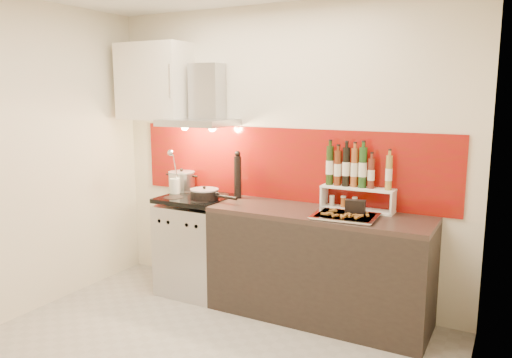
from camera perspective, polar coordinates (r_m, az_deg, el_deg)
The scene contains 15 objects.
back_wall at distance 4.45m, azimuth 2.75°, elevation 2.78°, with size 3.40×0.02×2.60m, color silver.
left_wall at distance 4.47m, azimuth -25.86°, elevation 1.83°, with size 0.02×2.80×2.60m, color silver.
right_wall at distance 2.65m, azimuth 23.32°, elevation -2.88°, with size 0.02×2.80×2.60m, color silver.
backsplash at distance 4.43m, azimuth 3.26°, elevation 1.69°, with size 3.00×0.02×0.64m, color maroon.
range_stove at distance 4.72m, azimuth -6.72°, elevation -7.55°, with size 0.60×0.60×0.91m.
counter at distance 4.18m, azimuth 7.13°, elevation -9.74°, with size 1.80×0.60×0.90m.
range_hood at distance 4.62m, azimuth -6.03°, elevation 8.51°, with size 0.62×0.50×0.61m.
upper_cabinet at distance 4.94m, azimuth -11.53°, elevation 10.85°, with size 0.70×0.35×0.72m, color white.
stock_pot at distance 4.87m, azimuth -8.47°, elevation -0.22°, with size 0.26×0.26×0.22m.
saute_pan at distance 4.47m, azimuth -5.84°, elevation -1.71°, with size 0.49×0.25×0.12m.
utensil_jar at distance 4.73m, azimuth -9.32°, elevation -0.24°, with size 0.09×0.14×0.43m.
pepper_mill at distance 4.51m, azimuth -2.11°, elevation 0.42°, with size 0.07×0.07×0.43m.
step_shelf at distance 4.11m, azimuth 11.14°, elevation -0.03°, with size 0.60×0.16×0.52m.
caddy_box at distance 3.96m, azimuth 11.28°, elevation -3.30°, with size 0.15×0.07×0.13m, color black.
baking_tray at distance 3.89m, azimuth 10.18°, elevation -4.17°, with size 0.50×0.40×0.03m.
Camera 1 is at (1.90, -2.58, 1.85)m, focal length 35.00 mm.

